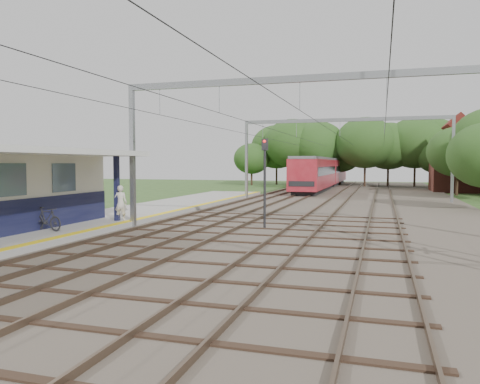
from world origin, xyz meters
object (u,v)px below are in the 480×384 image
at_px(person, 120,203).
at_px(train, 324,172).
at_px(signal_post, 265,173).
at_px(bicycle, 47,219).

height_order(person, train, train).
relative_size(person, signal_post, 0.41).
xyz_separation_m(person, bicycle, (-1.15, -3.95, -0.38)).
relative_size(bicycle, signal_post, 0.38).
bearing_deg(person, train, -112.83).
distance_m(bicycle, signal_post, 9.87).
bearing_deg(person, signal_post, 174.09).
height_order(bicycle, signal_post, signal_post).
bearing_deg(bicycle, person, -6.98).
height_order(train, signal_post, signal_post).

